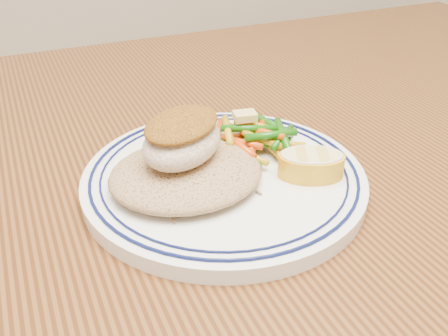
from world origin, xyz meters
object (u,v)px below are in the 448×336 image
Objects in this scene: plate at (224,177)px; fish_fillet at (182,138)px; lemon_wedge at (311,163)px; vegetable_pile at (255,137)px; rice_pilaf at (186,170)px; dining_table at (211,237)px.

plate is 0.06m from fish_fillet.
fish_fillet is (-0.04, 0.01, 0.05)m from plate.
lemon_wedge is at bearing -21.98° from fish_fillet.
fish_fillet reaches higher than vegetable_pile.
plate is at bearing -9.13° from fish_fillet.
rice_pilaf is 1.88× the size of lemon_wedge.
vegetable_pile is (0.04, -0.01, 0.13)m from dining_table.
lemon_wedge reaches higher than plate.
plate is 2.52× the size of vegetable_pile.
fish_fillet is at bearing -164.99° from vegetable_pile.
vegetable_pile is (0.09, 0.03, 0.00)m from rice_pilaf.
dining_table is 0.14m from rice_pilaf.
vegetable_pile is at bearing -17.23° from dining_table.
rice_pilaf is (-0.04, -0.00, 0.02)m from plate.
fish_fillet is 1.43× the size of lemon_wedge.
dining_table is 0.16m from lemon_wedge.
dining_table is 20.03× the size of lemon_wedge.
fish_fillet is at bearing 158.02° from lemon_wedge.
rice_pilaf is (-0.04, -0.05, 0.13)m from dining_table.
lemon_wedge is (0.07, -0.04, 0.02)m from plate.
rice_pilaf is 0.12m from lemon_wedge.
vegetable_pile is at bearing 31.35° from plate.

